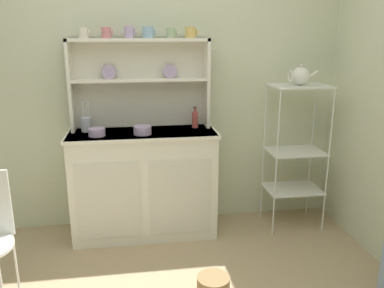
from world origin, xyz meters
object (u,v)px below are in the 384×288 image
Objects in this scene: hutch_cabinet at (144,182)px; jam_bottle at (195,119)px; bowl_mixing_large at (97,132)px; floor_basket at (213,286)px; cup_cream_0 at (83,33)px; utensil_jar at (86,124)px; porcelain_teapot at (301,76)px; hutch_shelf_unit at (140,76)px; bakers_rack at (296,142)px.

jam_bottle is (0.42, 0.09, 0.48)m from hutch_cabinet.
floor_basket is at bearing -48.53° from bowl_mixing_large.
cup_cream_0 is at bearing 127.93° from floor_basket.
bowl_mixing_large is 0.18m from utensil_jar.
porcelain_teapot reaches higher than floor_basket.
hutch_cabinet is 0.65m from jam_bottle.
hutch_shelf_unit is 1.36m from bakers_rack.
utensil_jar reaches higher than hutch_cabinet.
utensil_jar is at bearing 169.50° from hutch_cabinet.
hutch_shelf_unit is at bearing 6.00° from cup_cream_0.
utensil_jar is at bearing -179.49° from jam_bottle.
porcelain_teapot is at bearing 1.54° from bowl_mixing_large.
jam_bottle is at bearing 87.88° from floor_basket.
floor_basket is 1.66× the size of bowl_mixing_large.
porcelain_teapot reaches higher than jam_bottle.
hutch_cabinet is 0.56m from bowl_mixing_large.
cup_cream_0 is (-0.40, -0.04, 0.33)m from hutch_shelf_unit.
utensil_jar is at bearing 120.46° from bowl_mixing_large.
hutch_cabinet is 4.96× the size of porcelain_teapot.
cup_cream_0 is (-1.64, 0.15, 0.86)m from bakers_rack.
porcelain_teapot is at bearing -3.78° from utensil_jar.
bowl_mixing_large is 0.73× the size of jam_bottle.
cup_cream_0 is at bearing 177.51° from jam_bottle.
floor_basket is at bearing -66.47° from hutch_cabinet.
hutch_cabinet is at bearing -10.50° from utensil_jar.
bowl_mixing_large is 0.78m from jam_bottle.
cup_cream_0 reaches higher than jam_bottle.
jam_bottle is at bearing 11.86° from bowl_mixing_large.
hutch_shelf_unit is at bearing 171.03° from bakers_rack.
hutch_cabinet is 1.22m from cup_cream_0.
bakers_rack reaches higher than floor_basket.
porcelain_teapot is (1.24, -0.03, 0.82)m from hutch_cabinet.
porcelain_teapot is (1.64, -0.15, -0.32)m from cup_cream_0.
porcelain_teapot is at bearing -5.34° from cup_cream_0.
hutch_cabinet is at bearing 12.33° from bowl_mixing_large.
cup_cream_0 reaches higher than bakers_rack.
utensil_jar is at bearing 129.95° from floor_basket.
cup_cream_0 is at bearing -174.00° from hutch_shelf_unit.
bowl_mixing_large is (-1.57, -0.04, 0.15)m from bakers_rack.
cup_cream_0 reaches higher than porcelain_teapot.
hutch_cabinet is 0.96× the size of bakers_rack.
jam_bottle is at bearing 11.49° from hutch_cabinet.
utensil_jar reaches higher than bowl_mixing_large.
bakers_rack is at bearing 1.53° from bowl_mixing_large.
utensil_jar is at bearing -117.25° from cup_cream_0.
hutch_shelf_unit is 1.25m from porcelain_teapot.
cup_cream_0 is at bearing 62.75° from utensil_jar.
cup_cream_0 reaches higher than floor_basket.
bowl_mixing_large is 1.62m from porcelain_teapot.
bakers_rack is 5.79× the size of floor_basket.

